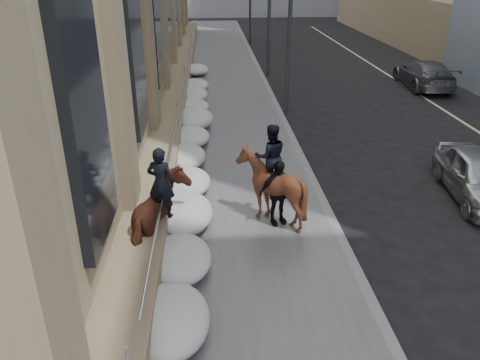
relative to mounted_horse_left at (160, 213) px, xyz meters
name	(u,v)px	position (x,y,z in m)	size (l,w,h in m)	color
ground	(248,335)	(1.83, -2.84, -1.13)	(140.00, 140.00, 0.00)	black
sidewalk	(227,145)	(1.83, 7.16, -1.07)	(5.00, 80.00, 0.12)	#4E4E50
curb	(295,143)	(4.45, 7.16, -1.07)	(0.24, 80.00, 0.12)	slate
streetlight_mid	(287,9)	(4.57, 11.16, 3.45)	(1.71, 0.24, 8.00)	#2D2D30
traffic_signal	(254,7)	(3.90, 19.16, 2.88)	(4.10, 0.22, 6.00)	#2D2D30
snow_bank	(187,154)	(0.41, 5.26, -0.66)	(1.70, 18.10, 0.76)	silver
mounted_horse_left	(160,213)	(0.00, 0.00, 0.00)	(1.50, 2.37, 2.60)	#492216
mounted_horse_right	(270,182)	(2.75, 1.33, 0.09)	(1.75, 1.92, 2.64)	#402012
pedestrian	(278,192)	(2.92, 1.13, -0.12)	(1.04, 0.43, 1.78)	black
car_silver	(479,176)	(9.09, 2.43, -0.42)	(1.67, 4.15, 1.41)	#ADB0B5
car_grey	(424,74)	(13.11, 15.63, -0.37)	(2.11, 5.20, 1.51)	#55575C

